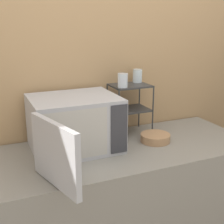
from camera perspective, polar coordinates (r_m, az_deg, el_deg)
name	(u,v)px	position (r m, az deg, el deg)	size (l,w,h in m)	color
wall_back	(104,74)	(2.23, -1.54, 6.90)	(8.00, 0.06, 2.60)	tan
counter	(126,208)	(2.21, 2.61, -17.13)	(1.66, 0.70, 0.89)	gray
microwave	(74,124)	(1.91, -6.99, -2.27)	(0.55, 0.82, 0.33)	#ADADB2
dish_rack	(130,99)	(2.17, 3.28, 2.42)	(0.27, 0.21, 0.35)	#333333
glass_front_left	(123,80)	(2.05, 1.97, 5.81)	(0.07, 0.07, 0.09)	silver
glass_back_right	(137,76)	(2.23, 4.67, 6.63)	(0.07, 0.07, 0.09)	silver
bowl	(155,138)	(2.10, 7.91, -4.71)	(0.20, 0.20, 0.05)	#AD7F56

